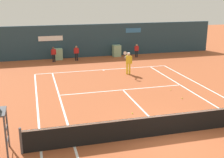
% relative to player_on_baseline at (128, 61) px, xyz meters
% --- Properties ---
extents(ground_plane, '(80.00, 80.00, 0.01)m').
position_rel_player_on_baseline_xyz_m(ground_plane, '(-1.50, -9.31, -0.99)').
color(ground_plane, '#A8512D').
extents(tennis_net, '(12.10, 0.10, 1.07)m').
position_rel_player_on_baseline_xyz_m(tennis_net, '(-1.50, -9.89, -0.48)').
color(tennis_net, '#4C4C51').
rests_on(tennis_net, ground_plane).
extents(sponsor_back_wall, '(25.00, 1.02, 3.08)m').
position_rel_player_on_baseline_xyz_m(sponsor_back_wall, '(-1.51, 7.08, 0.49)').
color(sponsor_back_wall, '#233D4C').
rests_on(sponsor_back_wall, ground_plane).
extents(player_on_baseline, '(0.81, 0.67, 1.87)m').
position_rel_player_on_baseline_xyz_m(player_on_baseline, '(0.00, 0.00, 0.00)').
color(player_on_baseline, yellow).
rests_on(player_on_baseline, ground_plane).
extents(ball_kid_right_post, '(0.42, 0.17, 1.26)m').
position_rel_player_on_baseline_xyz_m(ball_kid_right_post, '(2.68, 5.64, -0.27)').
color(ball_kid_right_post, black).
rests_on(ball_kid_right_post, ground_plane).
extents(ball_kid_centre_post, '(0.45, 0.19, 1.36)m').
position_rel_player_on_baseline_xyz_m(ball_kid_centre_post, '(-3.04, 5.64, -0.21)').
color(ball_kid_centre_post, black).
rests_on(ball_kid_centre_post, ground_plane).
extents(ball_kid_left_post, '(0.44, 0.22, 1.34)m').
position_rel_player_on_baseline_xyz_m(ball_kid_left_post, '(-5.06, 5.64, -0.22)').
color(ball_kid_left_post, black).
rests_on(ball_kid_left_post, ground_plane).
extents(tennis_ball_mid_court, '(0.07, 0.07, 0.07)m').
position_rel_player_on_baseline_xyz_m(tennis_ball_mid_court, '(-2.18, -7.32, -0.96)').
color(tennis_ball_mid_court, '#CCE033').
rests_on(tennis_ball_mid_court, ground_plane).
extents(tennis_ball_near_service_line, '(0.07, 0.07, 0.07)m').
position_rel_player_on_baseline_xyz_m(tennis_ball_near_service_line, '(1.33, -5.95, -0.96)').
color(tennis_ball_near_service_line, '#CCE033').
rests_on(tennis_ball_near_service_line, ground_plane).
extents(tennis_ball_by_sideline, '(0.07, 0.07, 0.07)m').
position_rel_player_on_baseline_xyz_m(tennis_ball_by_sideline, '(1.39, -4.35, -0.96)').
color(tennis_ball_by_sideline, '#CCE033').
rests_on(tennis_ball_by_sideline, ground_plane).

